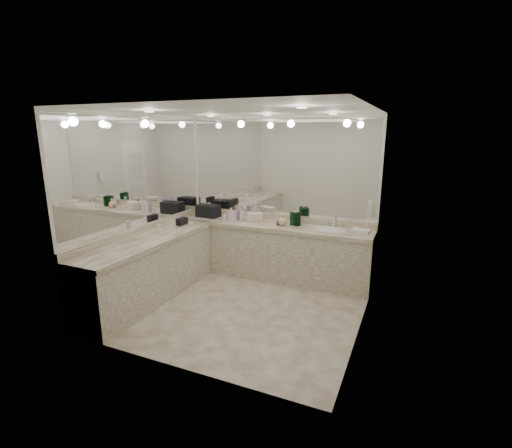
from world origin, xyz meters
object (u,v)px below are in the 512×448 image
at_px(black_toiletry_bag, 208,211).
at_px(cream_cosmetic_case, 255,218).
at_px(soap_bottle_a, 242,215).
at_px(wall_phone, 370,210).
at_px(soap_bottle_b, 232,214).
at_px(sink, 331,230).
at_px(soap_bottle_c, 283,220).
at_px(hand_towel, 361,231).

relative_size(black_toiletry_bag, cream_cosmetic_case, 1.55).
bearing_deg(soap_bottle_a, wall_phone, -13.43).
distance_m(wall_phone, soap_bottle_b, 2.33).
distance_m(sink, soap_bottle_c, 0.78).
bearing_deg(black_toiletry_bag, hand_towel, 0.51).
height_order(sink, hand_towel, hand_towel).
height_order(sink, soap_bottle_c, soap_bottle_c).
distance_m(wall_phone, soap_bottle_c, 1.50).
height_order(sink, soap_bottle_b, soap_bottle_b).
relative_size(sink, soap_bottle_c, 2.51).
bearing_deg(soap_bottle_a, cream_cosmetic_case, -0.13).
relative_size(wall_phone, soap_bottle_b, 1.10).
bearing_deg(black_toiletry_bag, soap_bottle_c, -2.27).
distance_m(black_toiletry_bag, soap_bottle_b, 0.51).
bearing_deg(black_toiletry_bag, sink, -0.68).
bearing_deg(sink, soap_bottle_c, -177.80).
bearing_deg(wall_phone, cream_cosmetic_case, 164.93).
relative_size(soap_bottle_a, soap_bottle_c, 1.12).
bearing_deg(black_toiletry_bag, soap_bottle_b, -10.26).
distance_m(cream_cosmetic_case, soap_bottle_c, 0.50).
xyz_separation_m(wall_phone, cream_cosmetic_case, (-1.87, 0.50, -0.38)).
bearing_deg(wall_phone, soap_bottle_a, 166.57).
height_order(black_toiletry_bag, soap_bottle_c, black_toiletry_bag).
bearing_deg(black_toiletry_bag, cream_cosmetic_case, -1.45).
relative_size(black_toiletry_bag, soap_bottle_b, 1.75).
bearing_deg(hand_towel, cream_cosmetic_case, -178.45).
bearing_deg(soap_bottle_c, hand_towel, 3.72).
bearing_deg(soap_bottle_a, hand_towel, 1.34).
bearing_deg(soap_bottle_c, soap_bottle_a, 177.43).
distance_m(hand_towel, soap_bottle_b, 2.10).
height_order(cream_cosmetic_case, soap_bottle_c, soap_bottle_c).
distance_m(soap_bottle_b, soap_bottle_c, 0.89).
xyz_separation_m(soap_bottle_a, soap_bottle_b, (-0.16, -0.07, 0.01)).
xyz_separation_m(sink, hand_towel, (0.43, 0.05, 0.03)).
bearing_deg(wall_phone, hand_towel, 107.22).
xyz_separation_m(sink, wall_phone, (0.61, -0.50, 0.46)).
relative_size(hand_towel, soap_bottle_a, 1.33).
xyz_separation_m(wall_phone, soap_bottle_b, (-2.26, 0.43, -0.34)).
xyz_separation_m(sink, black_toiletry_bag, (-2.16, 0.03, 0.11)).
distance_m(sink, black_toiletry_bag, 2.17).
bearing_deg(soap_bottle_b, wall_phone, -10.86).
height_order(hand_towel, soap_bottle_b, soap_bottle_b).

